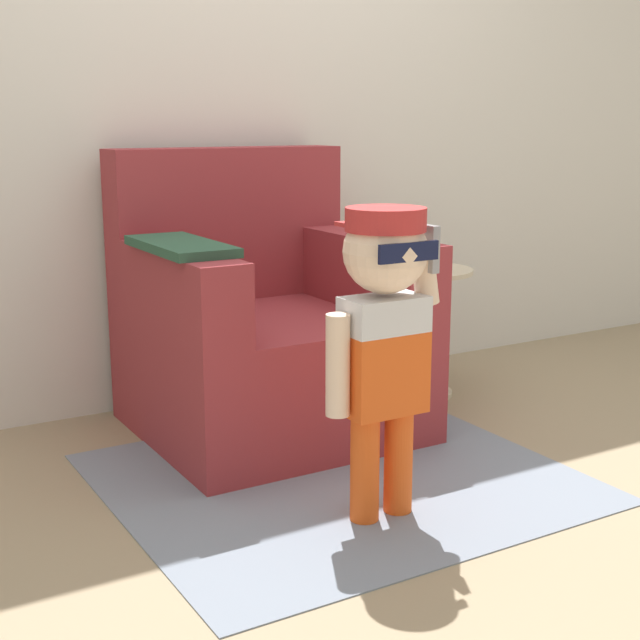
# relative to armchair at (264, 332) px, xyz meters

# --- Properties ---
(ground_plane) EXTENTS (10.00, 10.00, 0.00)m
(ground_plane) POSITION_rel_armchair_xyz_m (0.09, -0.16, -0.36)
(ground_plane) COLOR #998466
(wall_back) EXTENTS (10.00, 0.05, 2.60)m
(wall_back) POSITION_rel_armchair_xyz_m (0.09, 0.47, 0.94)
(wall_back) COLOR silver
(wall_back) RESTS_ON ground_plane
(armchair) EXTENTS (0.94, 0.90, 1.01)m
(armchair) POSITION_rel_armchair_xyz_m (0.00, 0.00, 0.00)
(armchair) COLOR maroon
(armchair) RESTS_ON ground_plane
(person_child) EXTENTS (0.36, 0.27, 0.89)m
(person_child) POSITION_rel_armchair_xyz_m (-0.07, -0.87, 0.23)
(person_child) COLOR #E05119
(person_child) RESTS_ON ground_plane
(side_table) EXTENTS (0.39, 0.39, 0.53)m
(side_table) POSITION_rel_armchair_xyz_m (0.73, 0.01, -0.04)
(side_table) COLOR beige
(side_table) RESTS_ON ground_plane
(rug) EXTENTS (1.40, 1.27, 0.01)m
(rug) POSITION_rel_armchair_xyz_m (-0.03, -0.57, -0.35)
(rug) COLOR gray
(rug) RESTS_ON ground_plane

